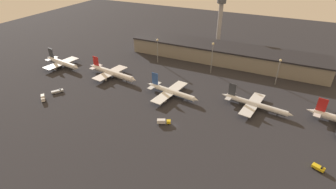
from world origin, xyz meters
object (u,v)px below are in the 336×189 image
(airplane_3, at_px, (255,104))
(airplane_1, at_px, (112,73))
(service_vehicle_1, at_px, (43,98))
(control_tower, at_px, (220,16))
(airplane_0, at_px, (62,63))
(airplane_2, at_px, (171,92))
(service_vehicle_0, at_px, (318,168))
(service_vehicle_2, at_px, (57,91))
(service_vehicle_3, at_px, (163,121))

(airplane_3, bearing_deg, airplane_1, -170.76)
(service_vehicle_1, relative_size, control_tower, 0.13)
(airplane_0, height_order, service_vehicle_1, airplane_0)
(airplane_2, bearing_deg, airplane_1, -178.61)
(service_vehicle_0, relative_size, service_vehicle_2, 0.76)
(airplane_1, height_order, service_vehicle_3, airplane_1)
(airplane_2, distance_m, service_vehicle_0, 96.37)
(service_vehicle_0, distance_m, control_tower, 187.09)
(service_vehicle_0, bearing_deg, airplane_1, -172.75)
(service_vehicle_0, bearing_deg, service_vehicle_2, -158.31)
(airplane_0, relative_size, service_vehicle_0, 6.88)
(airplane_0, height_order, airplane_3, airplane_0)
(airplane_3, relative_size, control_tower, 0.98)
(airplane_3, height_order, service_vehicle_2, airplane_3)
(airplane_1, height_order, service_vehicle_1, airplane_1)
(airplane_0, xyz_separation_m, airplane_1, (49.75, 2.26, -0.07))
(airplane_1, bearing_deg, airplane_0, -169.18)
(airplane_0, relative_size, control_tower, 0.89)
(airplane_0, bearing_deg, service_vehicle_1, -49.85)
(service_vehicle_3, distance_m, control_tower, 161.05)
(airplane_0, distance_m, service_vehicle_3, 119.42)
(airplane_2, relative_size, service_vehicle_3, 5.14)
(service_vehicle_2, bearing_deg, service_vehicle_3, -56.59)
(airplane_2, bearing_deg, service_vehicle_0, -11.36)
(service_vehicle_0, height_order, service_vehicle_3, service_vehicle_3)
(service_vehicle_3, bearing_deg, service_vehicle_1, 161.83)
(service_vehicle_0, xyz_separation_m, service_vehicle_1, (-165.96, -10.46, 0.73))
(airplane_1, xyz_separation_m, service_vehicle_2, (-19.81, -37.39, -2.39))
(airplane_3, distance_m, service_vehicle_2, 135.04)
(airplane_3, xyz_separation_m, service_vehicle_1, (-129.79, -51.27, -1.03))
(airplane_2, height_order, service_vehicle_3, airplane_2)
(airplane_3, relative_size, service_vehicle_2, 5.78)
(airplane_3, height_order, service_vehicle_1, airplane_3)
(airplane_1, bearing_deg, service_vehicle_3, -22.43)
(service_vehicle_0, relative_size, service_vehicle_1, 1.03)
(service_vehicle_3, xyz_separation_m, control_tower, (-13.25, 158.52, 25.21))
(service_vehicle_2, relative_size, service_vehicle_3, 0.98)
(service_vehicle_2, relative_size, control_tower, 0.17)
(service_vehicle_2, distance_m, control_tower, 174.88)
(airplane_1, height_order, control_tower, control_tower)
(airplane_2, bearing_deg, airplane_0, -174.13)
(airplane_2, relative_size, control_tower, 0.89)
(service_vehicle_0, bearing_deg, airplane_0, -168.42)
(airplane_3, relative_size, service_vehicle_0, 7.57)
(service_vehicle_2, distance_m, service_vehicle_3, 83.98)
(airplane_1, xyz_separation_m, service_vehicle_3, (64.16, -38.03, -1.97))
(airplane_2, distance_m, service_vehicle_3, 32.88)
(airplane_0, bearing_deg, airplane_1, 10.82)
(airplane_3, distance_m, service_vehicle_3, 60.35)
(airplane_2, xyz_separation_m, service_vehicle_3, (9.40, -31.47, -1.53))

